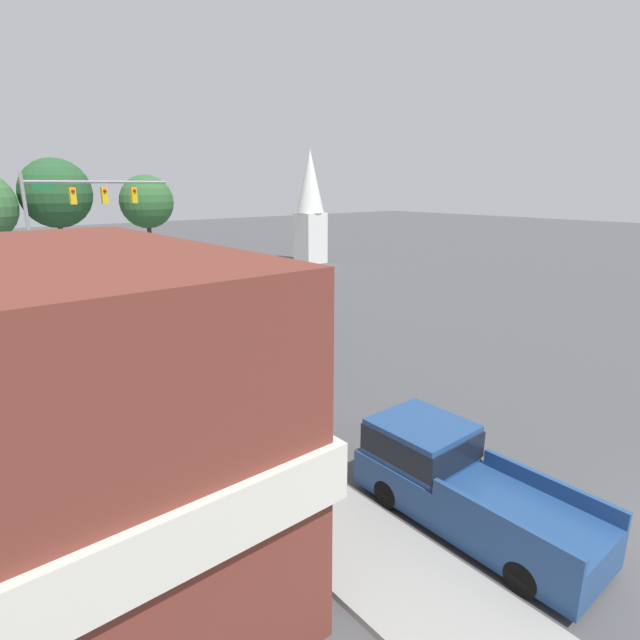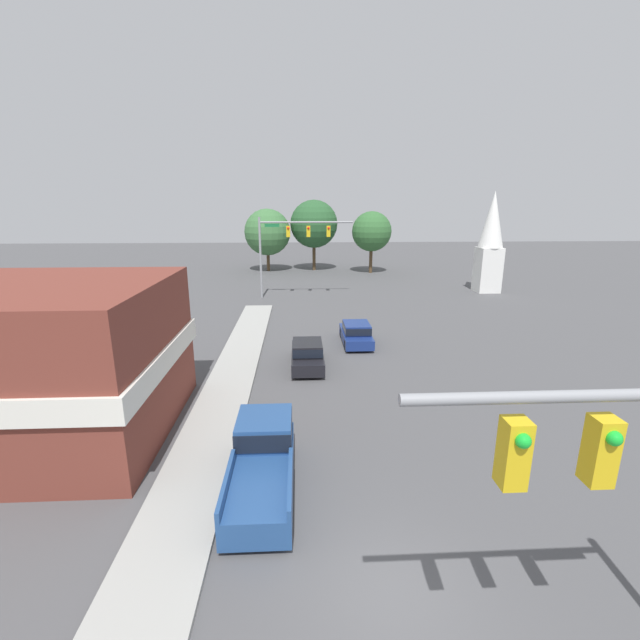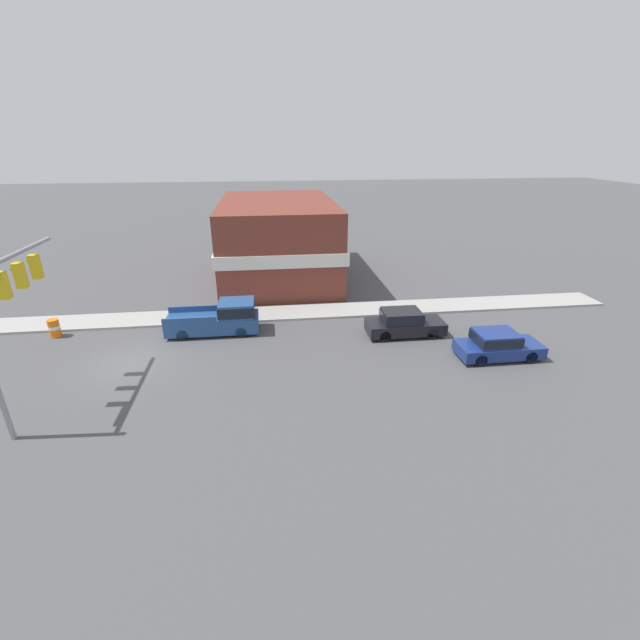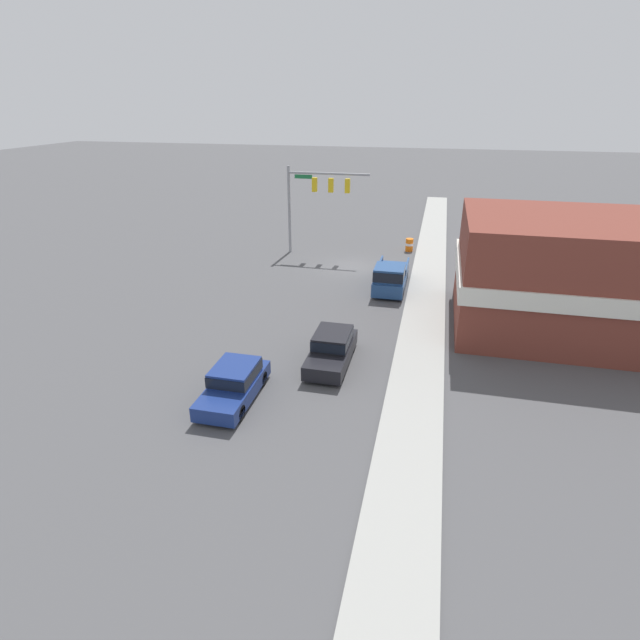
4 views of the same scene
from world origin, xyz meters
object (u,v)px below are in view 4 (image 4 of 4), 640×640
car_lead (332,347)px  pickup_truck_parked (391,277)px  construction_barrel (409,245)px  car_oncoming (234,382)px

car_lead → pickup_truck_parked: bearing=-99.1°
car_lead → construction_barrel: size_ratio=4.24×
pickup_truck_parked → car_lead: bearing=80.9°
car_oncoming → pickup_truck_parked: 15.31m
car_lead → car_oncoming: (3.31, 3.99, -0.02)m
car_oncoming → construction_barrel: (-5.57, -24.03, -0.23)m
car_lead → car_oncoming: size_ratio=1.03×
car_lead → construction_barrel: car_lead is taller
car_oncoming → pickup_truck_parked: pickup_truck_parked is taller
car_lead → pickup_truck_parked: size_ratio=0.84×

